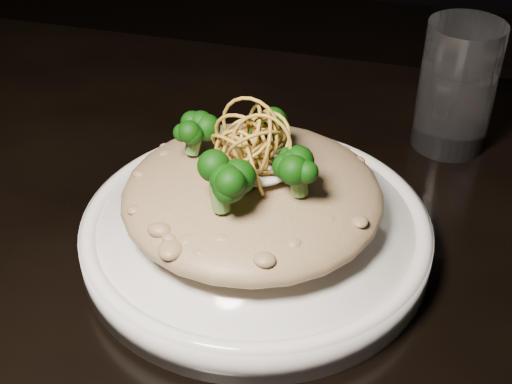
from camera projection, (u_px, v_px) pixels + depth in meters
plate at (256, 235)px, 0.55m from camera, size 0.27×0.27×0.03m
risotto at (252, 195)px, 0.53m from camera, size 0.20×0.20×0.04m
broccoli at (247, 150)px, 0.50m from camera, size 0.12×0.12×0.04m
cheese at (258, 163)px, 0.51m from camera, size 0.06×0.06×0.02m
shallots at (256, 138)px, 0.49m from camera, size 0.06×0.06×0.04m
drinking_glass at (457, 87)px, 0.64m from camera, size 0.08×0.08×0.12m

